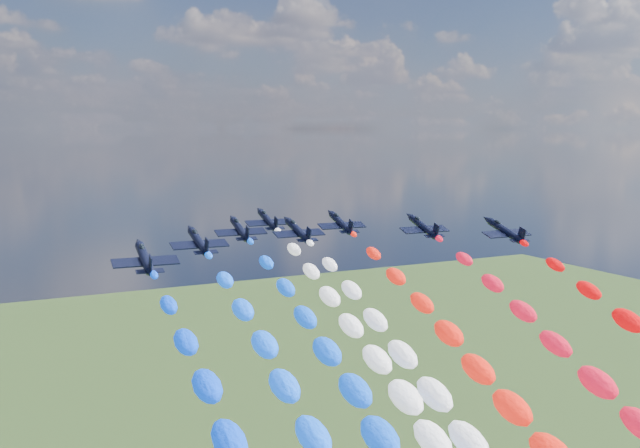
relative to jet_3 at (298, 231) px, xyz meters
name	(u,v)px	position (x,y,z in m)	size (l,w,h in m)	color
jet_0	(145,258)	(-33.16, -17.54, 0.00)	(9.76, 13.09, 2.88)	black
jet_1	(199,241)	(-20.94, -4.91, 0.00)	(9.76, 13.09, 2.88)	black
jet_2	(240,229)	(-9.17, 6.59, 0.00)	(9.76, 13.09, 2.88)	black
jet_3	(298,231)	(0.00, 0.00, 0.00)	(9.76, 13.09, 2.88)	black
jet_4	(268,220)	(1.17, 17.71, 0.00)	(9.76, 13.09, 2.88)	black
trail_4	(417,437)	(1.17, -39.46, -26.02)	(5.64, 109.36, 54.45)	white
jet_5	(341,223)	(12.69, 6.60, 0.00)	(9.76, 13.09, 2.88)	black
jet_6	(423,227)	(24.33, -5.97, 0.00)	(9.76, 13.09, 2.88)	black
jet_7	(505,231)	(34.91, -17.64, 0.00)	(9.76, 13.09, 2.88)	black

